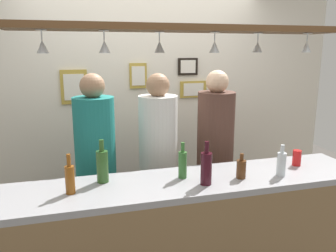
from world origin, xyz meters
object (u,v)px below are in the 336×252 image
at_px(bottle_beer_brown_stubby, 241,168).
at_px(person_right_brown_shirt, 215,145).
at_px(bottle_champagne_green, 102,165).
at_px(picture_frame_upper_small, 188,67).
at_px(bottle_wine_dark_red, 206,168).
at_px(drink_can, 297,158).
at_px(bottle_beer_amber_tall, 70,178).
at_px(picture_frame_lower_pair, 193,89).
at_px(bottle_beer_green_import, 183,164).
at_px(person_left_teal_shirt, 96,155).
at_px(person_middle_white_patterned_shirt, 158,151).
at_px(picture_frame_caricature, 74,87).
at_px(bottle_soda_clear, 281,163).
at_px(picture_frame_crest, 138,76).

bearing_deg(bottle_beer_brown_stubby, person_right_brown_shirt, 79.84).
relative_size(bottle_champagne_green, picture_frame_upper_small, 1.36).
xyz_separation_m(bottle_wine_dark_red, drink_can, (0.83, 0.17, -0.06)).
bearing_deg(bottle_beer_amber_tall, bottle_wine_dark_red, -6.06).
bearing_deg(picture_frame_lower_pair, picture_frame_upper_small, 180.00).
xyz_separation_m(person_right_brown_shirt, bottle_champagne_green, (-1.09, -0.58, 0.10)).
bearing_deg(bottle_beer_green_import, drink_can, 0.54).
height_order(person_left_teal_shirt, picture_frame_lower_pair, person_left_teal_shirt).
bearing_deg(person_middle_white_patterned_shirt, bottle_beer_green_import, -88.91).
relative_size(bottle_wine_dark_red, picture_frame_caricature, 0.88).
distance_m(bottle_champagne_green, bottle_beer_amber_tall, 0.26).
distance_m(person_middle_white_patterned_shirt, bottle_soda_clear, 1.08).
distance_m(bottle_beer_amber_tall, picture_frame_upper_small, 2.00).
distance_m(bottle_soda_clear, picture_frame_caricature, 2.10).
relative_size(bottle_champagne_green, picture_frame_lower_pair, 1.00).
height_order(person_right_brown_shirt, bottle_champagne_green, person_right_brown_shirt).
xyz_separation_m(bottle_champagne_green, picture_frame_crest, (0.51, 1.28, 0.50)).
relative_size(bottle_beer_amber_tall, drink_can, 2.13).
relative_size(bottle_beer_green_import, bottle_beer_amber_tall, 1.00).
distance_m(bottle_beer_green_import, bottle_wine_dark_red, 0.20).
relative_size(person_middle_white_patterned_shirt, bottle_beer_amber_tall, 6.62).
xyz_separation_m(bottle_wine_dark_red, picture_frame_upper_small, (0.38, 1.51, 0.59)).
relative_size(person_right_brown_shirt, bottle_beer_green_import, 6.69).
height_order(person_middle_white_patterned_shirt, drink_can, person_middle_white_patterned_shirt).
relative_size(bottle_wine_dark_red, drink_can, 2.46).
bearing_deg(picture_frame_crest, picture_frame_upper_small, 0.00).
relative_size(bottle_beer_green_import, drink_can, 2.13).
distance_m(picture_frame_upper_small, picture_frame_caricature, 1.21).
height_order(bottle_beer_brown_stubby, picture_frame_crest, picture_frame_crest).
bearing_deg(bottle_soda_clear, person_right_brown_shirt, 101.34).
relative_size(person_left_teal_shirt, bottle_beer_brown_stubby, 9.62).
xyz_separation_m(bottle_beer_green_import, picture_frame_crest, (-0.05, 1.36, 0.52)).
xyz_separation_m(bottle_beer_amber_tall, picture_frame_lower_pair, (1.33, 1.42, 0.36)).
distance_m(bottle_beer_brown_stubby, bottle_wine_dark_red, 0.29).
bearing_deg(drink_can, bottle_beer_amber_tall, -177.57).
bearing_deg(picture_frame_caricature, person_middle_white_patterned_shirt, -45.86).
distance_m(person_middle_white_patterned_shirt, picture_frame_caricature, 1.10).
bearing_deg(picture_frame_lower_pair, picture_frame_caricature, 180.00).
bearing_deg(person_right_brown_shirt, bottle_beer_brown_stubby, -100.16).
xyz_separation_m(person_middle_white_patterned_shirt, picture_frame_upper_small, (0.51, 0.70, 0.69)).
relative_size(bottle_beer_green_import, bottle_wine_dark_red, 0.87).
bearing_deg(bottle_wine_dark_red, bottle_soda_clear, 0.51).
height_order(bottle_beer_amber_tall, bottle_wine_dark_red, bottle_wine_dark_red).
relative_size(person_left_teal_shirt, picture_frame_lower_pair, 5.77).
bearing_deg(bottle_soda_clear, person_left_teal_shirt, 147.32).
bearing_deg(person_left_teal_shirt, bottle_wine_dark_red, -50.26).
bearing_deg(person_right_brown_shirt, bottle_champagne_green, -152.00).
xyz_separation_m(bottle_beer_green_import, picture_frame_upper_small, (0.50, 1.36, 0.60)).
distance_m(person_left_teal_shirt, picture_frame_caricature, 0.88).
bearing_deg(bottle_beer_amber_tall, picture_frame_crest, 63.09).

